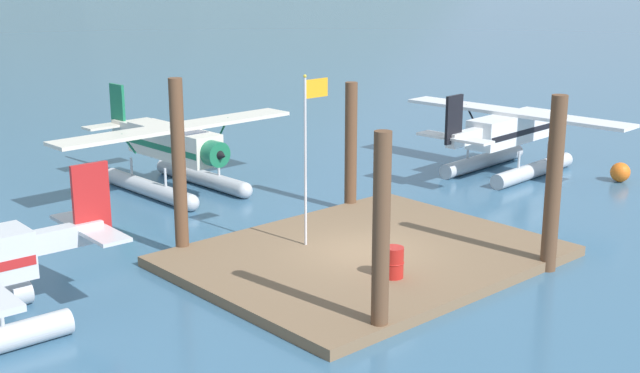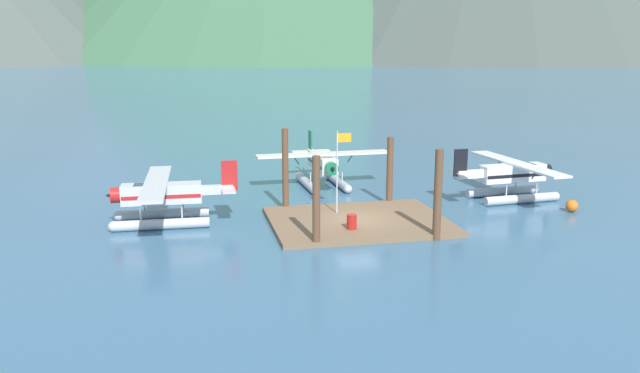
{
  "view_description": "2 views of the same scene",
  "coord_description": "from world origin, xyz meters",
  "px_view_note": "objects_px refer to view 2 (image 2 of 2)",
  "views": [
    {
      "loc": [
        -17.2,
        -16.98,
        8.77
      ],
      "look_at": [
        1.47,
        3.7,
        1.35
      ],
      "focal_mm": 47.12,
      "sensor_mm": 36.0,
      "label": 1
    },
    {
      "loc": [
        -10.49,
        -36.59,
        10.85
      ],
      "look_at": [
        -1.86,
        2.5,
        1.9
      ],
      "focal_mm": 35.73,
      "sensor_mm": 36.0,
      "label": 2
    }
  ],
  "objects_px": {
    "flagpole": "(339,162)",
    "seaplane_cream_bow_centre": "(323,167)",
    "seaplane_silver_port_fwd": "(161,199)",
    "mooring_buoy": "(572,206)",
    "seaplane_white_stbd_fwd": "(512,178)",
    "fuel_drum": "(352,222)"
  },
  "relations": [
    {
      "from": "flagpole",
      "to": "seaplane_cream_bow_centre",
      "type": "distance_m",
      "value": 9.4
    },
    {
      "from": "seaplane_cream_bow_centre",
      "to": "seaplane_silver_port_fwd",
      "type": "relative_size",
      "value": 1.0
    },
    {
      "from": "seaplane_cream_bow_centre",
      "to": "seaplane_silver_port_fwd",
      "type": "xyz_separation_m",
      "value": [
        -12.02,
        -8.26,
        0.0
      ]
    },
    {
      "from": "mooring_buoy",
      "to": "seaplane_cream_bow_centre",
      "type": "relative_size",
      "value": 0.08
    },
    {
      "from": "flagpole",
      "to": "mooring_buoy",
      "type": "relative_size",
      "value": 6.54
    },
    {
      "from": "flagpole",
      "to": "seaplane_silver_port_fwd",
      "type": "relative_size",
      "value": 0.51
    },
    {
      "from": "flagpole",
      "to": "seaplane_white_stbd_fwd",
      "type": "relative_size",
      "value": 0.51
    },
    {
      "from": "flagpole",
      "to": "seaplane_cream_bow_centre",
      "type": "bearing_deg",
      "value": 83.85
    },
    {
      "from": "fuel_drum",
      "to": "seaplane_cream_bow_centre",
      "type": "distance_m",
      "value": 12.94
    },
    {
      "from": "seaplane_cream_bow_centre",
      "to": "seaplane_white_stbd_fwd",
      "type": "distance_m",
      "value": 14.17
    },
    {
      "from": "mooring_buoy",
      "to": "seaplane_silver_port_fwd",
      "type": "distance_m",
      "value": 26.64
    },
    {
      "from": "flagpole",
      "to": "mooring_buoy",
      "type": "xyz_separation_m",
      "value": [
        15.43,
        -2.0,
        -3.24
      ]
    },
    {
      "from": "seaplane_silver_port_fwd",
      "to": "flagpole",
      "type": "bearing_deg",
      "value": -4.46
    },
    {
      "from": "seaplane_white_stbd_fwd",
      "to": "seaplane_silver_port_fwd",
      "type": "xyz_separation_m",
      "value": [
        -24.3,
        -1.19,
        0.0
      ]
    },
    {
      "from": "seaplane_silver_port_fwd",
      "to": "seaplane_cream_bow_centre",
      "type": "bearing_deg",
      "value": 34.49
    },
    {
      "from": "flagpole",
      "to": "mooring_buoy",
      "type": "bearing_deg",
      "value": -7.38
    },
    {
      "from": "seaplane_white_stbd_fwd",
      "to": "seaplane_cream_bow_centre",
      "type": "bearing_deg",
      "value": 150.08
    },
    {
      "from": "fuel_drum",
      "to": "seaplane_cream_bow_centre",
      "type": "relative_size",
      "value": 0.08
    },
    {
      "from": "fuel_drum",
      "to": "seaplane_silver_port_fwd",
      "type": "xyz_separation_m",
      "value": [
        -10.87,
        4.6,
        0.84
      ]
    },
    {
      "from": "mooring_buoy",
      "to": "seaplane_silver_port_fwd",
      "type": "relative_size",
      "value": 0.08
    },
    {
      "from": "seaplane_cream_bow_centre",
      "to": "seaplane_white_stbd_fwd",
      "type": "height_order",
      "value": "same"
    },
    {
      "from": "seaplane_cream_bow_centre",
      "to": "seaplane_silver_port_fwd",
      "type": "height_order",
      "value": "same"
    }
  ]
}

